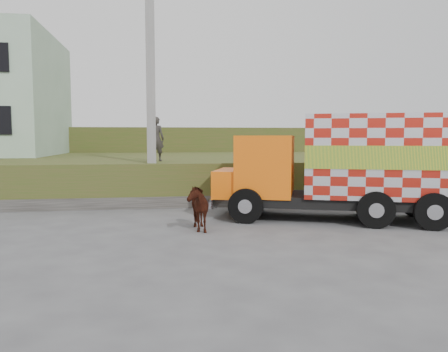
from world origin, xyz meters
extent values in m
plane|color=#474749|center=(0.00, 0.00, 0.00)|extent=(120.00, 120.00, 0.00)
cube|color=#384F1A|center=(0.00, 10.00, 0.75)|extent=(40.00, 12.00, 1.50)
cube|color=#384F1A|center=(0.00, 22.00, 1.50)|extent=(40.00, 12.00, 3.00)
cube|color=#595651|center=(-2.00, 4.20, 0.20)|extent=(16.00, 0.50, 0.40)
cube|color=gray|center=(-1.00, 4.60, 4.00)|extent=(0.30, 0.30, 8.00)
cube|color=black|center=(4.38, 1.28, 0.57)|extent=(6.31, 3.83, 0.31)
cube|color=orange|center=(2.39, 1.98, 1.54)|extent=(2.18, 2.44, 1.77)
cube|color=orange|center=(1.43, 2.32, 1.02)|extent=(1.45, 2.04, 0.79)
cube|color=silver|center=(5.38, 0.92, 1.85)|extent=(4.53, 3.35, 2.30)
cube|color=yellow|center=(5.02, -0.09, 1.85)|extent=(3.84, 1.39, 0.62)
cube|color=yellow|center=(5.74, 1.94, 1.85)|extent=(3.84, 1.39, 0.62)
cube|color=silver|center=(1.01, 2.47, 0.49)|extent=(0.80, 1.96, 0.26)
cylinder|color=black|center=(1.63, 1.17, 0.49)|extent=(1.02, 0.62, 0.97)
cylinder|color=black|center=(2.31, 3.09, 0.49)|extent=(1.02, 0.62, 0.97)
cylinder|color=black|center=(4.88, 0.03, 0.49)|extent=(1.02, 0.62, 0.97)
cylinder|color=black|center=(5.55, 1.94, 0.49)|extent=(1.02, 0.62, 0.97)
cylinder|color=black|center=(6.21, -0.44, 0.49)|extent=(1.02, 0.62, 0.97)
cylinder|color=black|center=(6.89, 1.47, 0.49)|extent=(1.02, 0.62, 0.97)
imported|color=#31190C|center=(0.18, 0.49, 0.60)|extent=(0.78, 1.48, 1.20)
imported|color=#2C2A27|center=(-0.85, 5.81, 2.33)|extent=(0.71, 0.59, 1.65)
camera|label=1|loc=(-0.69, -10.61, 2.36)|focal=35.00mm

